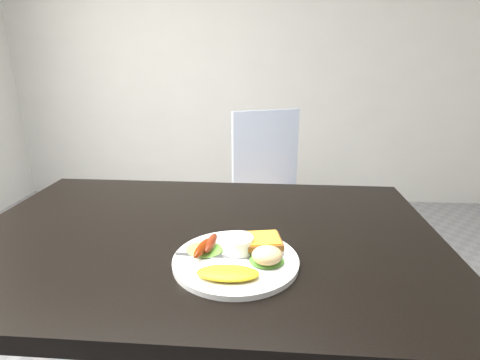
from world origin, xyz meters
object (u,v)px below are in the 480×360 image
dining_table (204,239)px  plate (236,261)px  dining_chair (264,200)px  person (283,152)px

dining_table → plate: plate is taller
dining_table → plate: size_ratio=4.38×
dining_table → plate: 0.18m
dining_chair → dining_table: bearing=-120.6°
dining_table → person: (0.23, 0.83, 0.03)m
dining_table → person: bearing=74.5°
dining_table → plate: bearing=-56.8°
plate → dining_chair: bearing=87.6°
person → dining_chair: bearing=-78.7°
person → plate: size_ratio=5.54×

